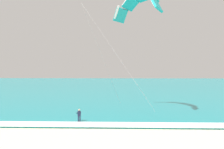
% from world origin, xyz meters
% --- Properties ---
extents(sea, '(200.00, 120.00, 0.20)m').
position_xyz_m(sea, '(0.00, 73.62, 0.10)').
color(sea, teal).
rests_on(sea, ground).
extents(surf_foam, '(200.00, 2.43, 0.04)m').
position_xyz_m(surf_foam, '(0.00, 14.62, 0.22)').
color(surf_foam, white).
rests_on(surf_foam, sea).
extents(surfboard, '(1.02, 1.45, 0.09)m').
position_xyz_m(surfboard, '(-5.92, 16.06, 0.03)').
color(surfboard, yellow).
rests_on(surfboard, ground).
extents(kitesurfer, '(0.67, 0.66, 1.69)m').
position_xyz_m(kitesurfer, '(-5.93, 16.08, 0.94)').
color(kitesurfer, '#191E38').
rests_on(kitesurfer, ground).
extents(kite_primary, '(9.84, 8.42, 15.35)m').
position_xyz_m(kite_primary, '(1.28, 20.84, 15.13)').
color(kite_primary, teal).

